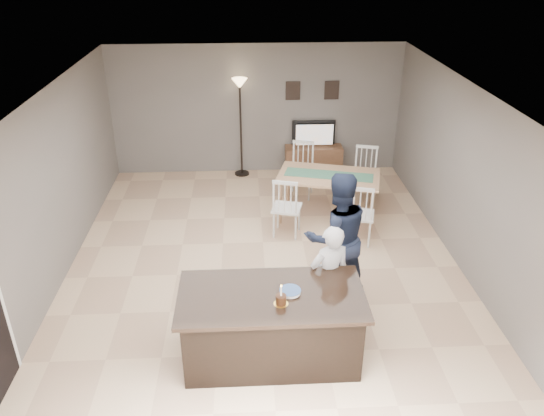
{
  "coord_description": "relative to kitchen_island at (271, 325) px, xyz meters",
  "views": [
    {
      "loc": [
        -0.26,
        -6.73,
        4.53
      ],
      "look_at": [
        0.09,
        -0.3,
        1.25
      ],
      "focal_mm": 35.0,
      "sensor_mm": 36.0,
      "label": 1
    }
  ],
  "objects": [
    {
      "name": "floor",
      "position": [
        0.0,
        1.8,
        -0.45
      ],
      "size": [
        8.0,
        8.0,
        0.0
      ],
      "primitive_type": "plane",
      "color": "#DBB58C",
      "rests_on": "ground"
    },
    {
      "name": "room_shell",
      "position": [
        0.0,
        1.8,
        1.22
      ],
      "size": [
        8.0,
        8.0,
        8.0
      ],
      "color": "slate",
      "rests_on": "floor"
    },
    {
      "name": "kitchen_island",
      "position": [
        0.0,
        0.0,
        0.0
      ],
      "size": [
        2.15,
        1.1,
        0.9
      ],
      "color": "black",
      "rests_on": "floor"
    },
    {
      "name": "tv_console",
      "position": [
        1.2,
        5.57,
        -0.15
      ],
      "size": [
        1.2,
        0.4,
        0.6
      ],
      "primitive_type": "cube",
      "color": "brown",
      "rests_on": "floor"
    },
    {
      "name": "television",
      "position": [
        1.2,
        5.64,
        0.41
      ],
      "size": [
        0.91,
        0.12,
        0.53
      ],
      "primitive_type": "imported",
      "rotation": [
        0.0,
        0.0,
        3.14
      ],
      "color": "black",
      "rests_on": "tv_console"
    },
    {
      "name": "tv_screen_glow",
      "position": [
        1.2,
        5.56,
        0.42
      ],
      "size": [
        0.78,
        0.0,
        0.78
      ],
      "primitive_type": "plane",
      "rotation": [
        1.57,
        0.0,
        3.14
      ],
      "color": "orange",
      "rests_on": "tv_console"
    },
    {
      "name": "picture_frames",
      "position": [
        1.15,
        5.78,
        1.3
      ],
      "size": [
        1.1,
        0.02,
        0.38
      ],
      "color": "black",
      "rests_on": "room_shell"
    },
    {
      "name": "woman",
      "position": [
        0.76,
        0.55,
        0.27
      ],
      "size": [
        0.61,
        0.49,
        1.46
      ],
      "primitive_type": "imported",
      "rotation": [
        0.0,
        0.0,
        3.43
      ],
      "color": "silver",
      "rests_on": "floor"
    },
    {
      "name": "man",
      "position": [
        0.95,
        1.2,
        0.48
      ],
      "size": [
        1.02,
        0.86,
        1.87
      ],
      "primitive_type": "imported",
      "rotation": [
        0.0,
        0.0,
        3.33
      ],
      "color": "#171E32",
      "rests_on": "floor"
    },
    {
      "name": "birthday_cake",
      "position": [
        0.1,
        -0.18,
        0.51
      ],
      "size": [
        0.16,
        0.16,
        0.25
      ],
      "color": "gold",
      "rests_on": "kitchen_island"
    },
    {
      "name": "plate_stack",
      "position": [
        0.22,
        0.02,
        0.47
      ],
      "size": [
        0.25,
        0.25,
        0.04
      ],
      "color": "white",
      "rests_on": "kitchen_island"
    },
    {
      "name": "dining_table",
      "position": [
        1.2,
        3.54,
        0.23
      ],
      "size": [
        2.13,
        2.34,
        1.07
      ],
      "rotation": [
        0.0,
        0.0,
        -0.26
      ],
      "color": "tan",
      "rests_on": "floor"
    },
    {
      "name": "floor_lamp",
      "position": [
        -0.34,
        5.59,
        1.14
      ],
      "size": [
        0.31,
        0.31,
        2.06
      ],
      "color": "black",
      "rests_on": "floor"
    }
  ]
}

